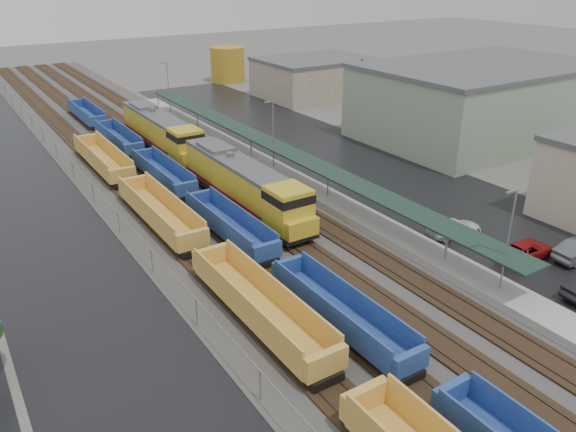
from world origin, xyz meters
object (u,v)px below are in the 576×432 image
(locomotive_trail, at_px, (162,132))
(well_string_blue, at_px, (230,226))
(storage_tank, at_px, (228,64))
(well_string_yellow, at_px, (259,307))
(parked_car_east_c, at_px, (454,228))
(locomotive_lead, at_px, (245,185))
(parked_car_east_b, at_px, (526,250))

(locomotive_trail, distance_m, well_string_blue, 25.85)
(well_string_blue, height_order, storage_tank, storage_tank)
(well_string_yellow, height_order, parked_car_east_c, well_string_yellow)
(locomotive_trail, bearing_deg, locomotive_lead, -90.00)
(well_string_blue, bearing_deg, well_string_yellow, -108.52)
(parked_car_east_b, relative_size, parked_car_east_c, 1.01)
(locomotive_trail, relative_size, storage_tank, 3.16)
(parked_car_east_b, bearing_deg, well_string_blue, 49.06)
(well_string_yellow, relative_size, parked_car_east_b, 17.05)
(well_string_blue, bearing_deg, parked_car_east_b, -41.19)
(locomotive_lead, distance_m, storage_tank, 63.58)
(locomotive_trail, xyz_separation_m, well_string_yellow, (-8.00, -37.44, -1.29))
(well_string_blue, relative_size, parked_car_east_c, 21.21)
(locomotive_trail, xyz_separation_m, well_string_blue, (-4.00, -25.50, -1.39))
(well_string_yellow, relative_size, storage_tank, 12.85)
(storage_tank, bearing_deg, parked_car_east_b, -99.97)
(storage_tank, bearing_deg, locomotive_trail, -126.99)
(locomotive_trail, height_order, well_string_blue, locomotive_trail)
(locomotive_lead, height_order, locomotive_trail, same)
(locomotive_lead, xyz_separation_m, well_string_yellow, (-8.00, -16.44, -1.29))
(well_string_blue, xyz_separation_m, parked_car_east_c, (16.18, -9.77, -0.39))
(locomotive_lead, bearing_deg, locomotive_trail, 90.00)
(parked_car_east_c, bearing_deg, well_string_yellow, 107.43)
(parked_car_east_b, bearing_deg, well_string_yellow, 80.81)
(locomotive_trail, xyz_separation_m, parked_car_east_b, (13.78, -41.06, -1.81))
(well_string_blue, height_order, parked_car_east_b, well_string_blue)
(well_string_yellow, height_order, well_string_blue, well_string_yellow)
(well_string_blue, bearing_deg, storage_tank, 63.10)
(storage_tank, distance_m, parked_car_east_c, 73.29)
(well_string_yellow, height_order, parked_car_east_b, well_string_yellow)
(well_string_yellow, relative_size, parked_car_east_c, 17.25)
(well_string_yellow, xyz_separation_m, storage_tank, (35.39, 73.81, 2.09))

